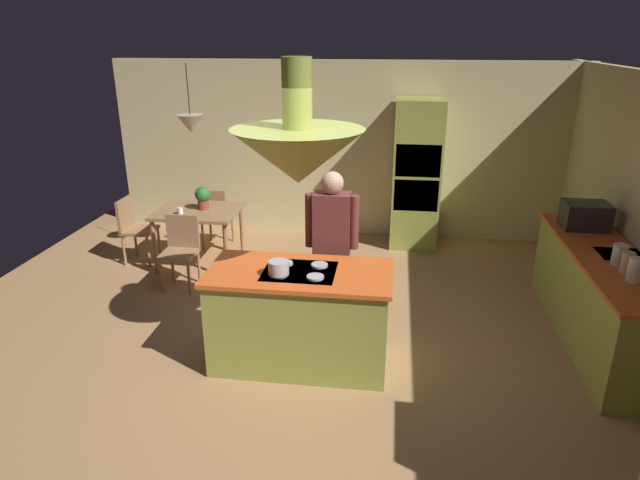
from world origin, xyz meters
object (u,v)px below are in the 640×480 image
at_px(chair_by_back_wall, 215,213).
at_px(potted_plant_on_table, 203,197).
at_px(canister_sugar, 628,263).
at_px(canister_tea, 620,255).
at_px(kitchen_island, 300,317).
at_px(person_at_island, 332,242).
at_px(microwave_on_counter, 585,215).
at_px(canister_flour, 636,270).
at_px(oven_tower, 416,175).
at_px(cooking_pot_on_cooktop, 278,268).
at_px(dining_table, 198,218).
at_px(chair_facing_island, 181,247).
at_px(cup_on_table, 180,211).
at_px(chair_at_corner, 134,225).

relative_size(chair_by_back_wall, potted_plant_on_table, 2.90).
relative_size(canister_sugar, canister_tea, 0.99).
height_order(kitchen_island, chair_by_back_wall, kitchen_island).
distance_m(person_at_island, microwave_on_counter, 2.78).
bearing_deg(chair_by_back_wall, canister_flour, 150.45).
height_order(oven_tower, cooking_pot_on_cooktop, oven_tower).
distance_m(potted_plant_on_table, microwave_on_counter, 4.51).
bearing_deg(cooking_pot_on_cooktop, potted_plant_on_table, 122.96).
bearing_deg(potted_plant_on_table, dining_table, -148.79).
bearing_deg(microwave_on_counter, oven_tower, 135.78).
bearing_deg(chair_facing_island, canister_sugar, -13.57).
bearing_deg(chair_facing_island, cup_on_table, 108.95).
distance_m(dining_table, cup_on_table, 0.30).
bearing_deg(oven_tower, potted_plant_on_table, -158.04).
bearing_deg(microwave_on_counter, kitchen_island, -151.38).
height_order(dining_table, potted_plant_on_table, potted_plant_on_table).
xyz_separation_m(person_at_island, chair_by_back_wall, (-1.91, 2.07, -0.45)).
relative_size(chair_at_corner, cup_on_table, 9.67).
xyz_separation_m(canister_flour, cooking_pot_on_cooktop, (-3.00, -0.31, -0.02)).
relative_size(dining_table, canister_sugar, 5.55).
bearing_deg(canister_tea, potted_plant_on_table, 160.25).
distance_m(person_at_island, potted_plant_on_table, 2.35).
relative_size(chair_by_back_wall, canister_flour, 4.16).
relative_size(cup_on_table, canister_flour, 0.43).
height_order(chair_by_back_wall, microwave_on_counter, microwave_on_counter).
height_order(canister_tea, microwave_on_counter, microwave_on_counter).
bearing_deg(microwave_on_counter, canister_flour, -90.00).
height_order(person_at_island, chair_facing_island, person_at_island).
distance_m(canister_flour, canister_sugar, 0.18).
height_order(person_at_island, chair_at_corner, person_at_island).
distance_m(oven_tower, dining_table, 3.05).
bearing_deg(chair_facing_island, canister_tea, -11.40).
height_order(cup_on_table, microwave_on_counter, microwave_on_counter).
bearing_deg(microwave_on_counter, chair_facing_island, -178.75).
distance_m(chair_facing_island, microwave_on_counter, 4.58).
xyz_separation_m(person_at_island, microwave_on_counter, (2.63, 0.87, 0.11)).
bearing_deg(dining_table, microwave_on_counter, -6.91).
height_order(chair_facing_island, cup_on_table, chair_facing_island).
height_order(kitchen_island, canister_tea, canister_tea).
height_order(cup_on_table, canister_tea, canister_tea).
distance_m(chair_by_back_wall, canister_sugar, 5.16).
xyz_separation_m(chair_by_back_wall, cooking_pot_on_cooktop, (1.54, -2.88, 0.50)).
distance_m(dining_table, canister_tea, 4.82).
distance_m(chair_by_back_wall, microwave_on_counter, 4.73).
height_order(chair_facing_island, canister_sugar, canister_sugar).
height_order(dining_table, chair_at_corner, chair_at_corner).
height_order(potted_plant_on_table, canister_tea, canister_tea).
distance_m(person_at_island, chair_at_corner, 3.19).
bearing_deg(dining_table, canister_flour, -22.97).
bearing_deg(dining_table, cup_on_table, -124.93).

